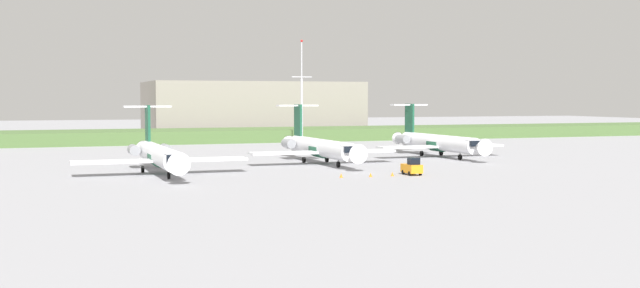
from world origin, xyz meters
TOP-DOWN VIEW (x-y plane):
  - ground_plane at (0.00, 30.00)m, footprint 500.00×500.00m
  - grass_berm at (0.00, 78.55)m, footprint 320.00×20.00m
  - regional_jet_nearest at (-25.64, 4.37)m, footprint 22.81×31.00m
  - regional_jet_second at (0.04, 12.44)m, footprint 22.81×31.00m
  - regional_jet_third at (23.85, 19.03)m, footprint 22.81×31.00m
  - antenna_mast at (11.21, 54.04)m, footprint 4.40×0.50m
  - distant_hangar at (14.84, 107.34)m, footprint 56.01×29.60m
  - baggage_tug at (5.03, -9.25)m, footprint 1.72×3.20m
  - safety_cone_front_marker at (-4.90, -9.26)m, footprint 0.44×0.44m
  - safety_cone_mid_marker at (-1.08, -9.79)m, footprint 0.44×0.44m
  - safety_cone_rear_marker at (1.96, -9.80)m, footprint 0.44×0.44m

SIDE VIEW (x-z plane):
  - ground_plane at x=0.00m, z-range 0.00..0.00m
  - safety_cone_front_marker at x=-4.90m, z-range 0.00..0.55m
  - safety_cone_mid_marker at x=-1.08m, z-range 0.00..0.55m
  - safety_cone_rear_marker at x=1.96m, z-range 0.00..0.55m
  - baggage_tug at x=5.03m, z-range -0.15..2.15m
  - grass_berm at x=0.00m, z-range 0.00..2.85m
  - regional_jet_nearest at x=-25.64m, z-range -1.96..7.04m
  - regional_jet_second at x=0.04m, z-range -1.96..7.04m
  - regional_jet_third at x=23.85m, z-range -1.96..7.04m
  - distant_hangar at x=14.84m, z-range 0.00..14.40m
  - antenna_mast at x=11.21m, z-range -1.86..20.24m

